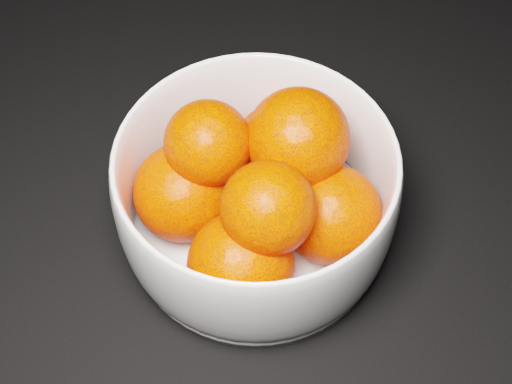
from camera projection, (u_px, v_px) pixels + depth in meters
The scene contains 2 objects.
bowl at pixel (256, 196), 0.51m from camera, with size 0.20×0.20×0.10m.
orange_pile at pixel (259, 191), 0.49m from camera, with size 0.17×0.17×0.11m.
Camera 1 is at (-0.10, -0.42, 0.46)m, focal length 50.00 mm.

